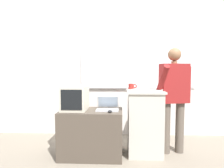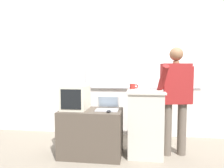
% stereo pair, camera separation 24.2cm
% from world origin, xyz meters
% --- Properties ---
extents(ground_plane, '(30.00, 30.00, 0.00)m').
position_xyz_m(ground_plane, '(0.00, 0.00, 0.00)').
color(ground_plane, gray).
extents(back_wall, '(6.40, 0.17, 2.95)m').
position_xyz_m(back_wall, '(0.01, 1.34, 1.48)').
color(back_wall, silver).
rests_on(back_wall, ground_plane).
extents(lectern_podium, '(0.55, 0.54, 0.98)m').
position_xyz_m(lectern_podium, '(0.35, 0.40, 0.49)').
color(lectern_podium, '#BCB7AD').
rests_on(lectern_podium, ground_plane).
extents(side_desk, '(0.92, 0.54, 0.69)m').
position_xyz_m(side_desk, '(-0.45, 0.28, 0.35)').
color(side_desk, '#4C4238').
rests_on(side_desk, ground_plane).
extents(person_presenter, '(0.57, 0.57, 1.62)m').
position_xyz_m(person_presenter, '(0.80, 0.45, 0.93)').
color(person_presenter, brown).
rests_on(person_presenter, ground_plane).
extents(laptop, '(0.33, 0.29, 0.20)m').
position_xyz_m(laptop, '(-0.21, 0.33, 0.75)').
color(laptop, '#B7BABF').
rests_on(laptop, side_desk).
extents(wireless_keyboard, '(0.43, 0.15, 0.02)m').
position_xyz_m(wireless_keyboard, '(0.36, 0.33, 0.99)').
color(wireless_keyboard, beige).
rests_on(wireless_keyboard, lectern_podium).
extents(computer_mouse_by_laptop, '(0.06, 0.10, 0.03)m').
position_xyz_m(computer_mouse_by_laptop, '(-0.17, 0.14, 0.71)').
color(computer_mouse_by_laptop, black).
rests_on(computer_mouse_by_laptop, side_desk).
extents(computer_mouse_by_keyboard, '(0.06, 0.10, 0.03)m').
position_xyz_m(computer_mouse_by_keyboard, '(0.58, 0.34, 1.00)').
color(computer_mouse_by_keyboard, silver).
rests_on(computer_mouse_by_keyboard, lectern_podium).
extents(crt_monitor, '(0.36, 0.44, 0.36)m').
position_xyz_m(crt_monitor, '(-0.70, 0.31, 0.88)').
color(crt_monitor, beige).
rests_on(crt_monitor, side_desk).
extents(coffee_mug, '(0.14, 0.08, 0.09)m').
position_xyz_m(coffee_mug, '(0.16, 0.60, 1.02)').
color(coffee_mug, maroon).
rests_on(coffee_mug, lectern_podium).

